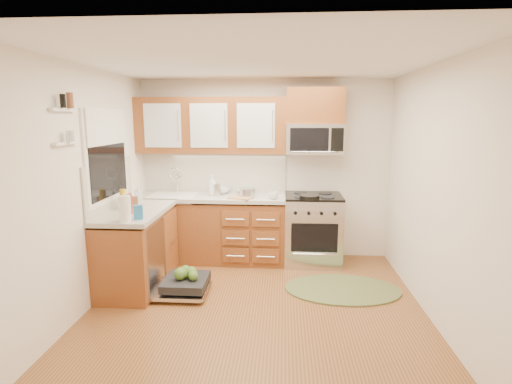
# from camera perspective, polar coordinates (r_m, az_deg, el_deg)

# --- Properties ---
(floor) EXTENTS (3.50, 3.50, 0.00)m
(floor) POSITION_cam_1_polar(r_m,az_deg,el_deg) (4.38, 0.01, -16.31)
(floor) COLOR brown
(floor) RESTS_ON ground
(ceiling) EXTENTS (3.50, 3.50, 0.00)m
(ceiling) POSITION_cam_1_polar(r_m,az_deg,el_deg) (3.94, 0.01, 18.16)
(ceiling) COLOR white
(ceiling) RESTS_ON ground
(wall_back) EXTENTS (3.50, 0.04, 2.50)m
(wall_back) POSITION_cam_1_polar(r_m,az_deg,el_deg) (5.70, 1.23, 3.22)
(wall_back) COLOR silver
(wall_back) RESTS_ON ground
(wall_front) EXTENTS (3.50, 0.04, 2.50)m
(wall_front) POSITION_cam_1_polar(r_m,az_deg,el_deg) (2.28, -3.07, -8.09)
(wall_front) COLOR silver
(wall_front) RESTS_ON ground
(wall_left) EXTENTS (0.04, 3.50, 2.50)m
(wall_left) POSITION_cam_1_polar(r_m,az_deg,el_deg) (4.45, -23.10, 0.28)
(wall_left) COLOR silver
(wall_left) RESTS_ON ground
(wall_right) EXTENTS (0.04, 3.50, 2.50)m
(wall_right) POSITION_cam_1_polar(r_m,az_deg,el_deg) (4.23, 24.38, -0.31)
(wall_right) COLOR silver
(wall_right) RESTS_ON ground
(base_cabinet_back) EXTENTS (2.05, 0.60, 0.85)m
(base_cabinet_back) POSITION_cam_1_polar(r_m,az_deg,el_deg) (5.66, -6.34, -5.45)
(base_cabinet_back) COLOR brown
(base_cabinet_back) RESTS_ON ground
(base_cabinet_left) EXTENTS (0.60, 1.25, 0.85)m
(base_cabinet_left) POSITION_cam_1_polar(r_m,az_deg,el_deg) (4.99, -16.57, -8.03)
(base_cabinet_left) COLOR brown
(base_cabinet_left) RESTS_ON ground
(countertop_back) EXTENTS (2.07, 0.64, 0.05)m
(countertop_back) POSITION_cam_1_polar(r_m,az_deg,el_deg) (5.53, -6.46, -0.74)
(countertop_back) COLOR beige
(countertop_back) RESTS_ON base_cabinet_back
(countertop_left) EXTENTS (0.64, 1.27, 0.05)m
(countertop_left) POSITION_cam_1_polar(r_m,az_deg,el_deg) (4.86, -16.75, -2.72)
(countertop_left) COLOR beige
(countertop_left) RESTS_ON base_cabinet_left
(backsplash_back) EXTENTS (2.05, 0.02, 0.57)m
(backsplash_back) POSITION_cam_1_polar(r_m,az_deg,el_deg) (5.77, -6.00, 2.85)
(backsplash_back) COLOR beige
(backsplash_back) RESTS_ON ground
(backsplash_left) EXTENTS (0.02, 1.25, 0.57)m
(backsplash_left) POSITION_cam_1_polar(r_m,az_deg,el_deg) (4.92, -20.16, 0.91)
(backsplash_left) COLOR beige
(backsplash_left) RESTS_ON ground
(upper_cabinets) EXTENTS (2.05, 0.35, 0.75)m
(upper_cabinets) POSITION_cam_1_polar(r_m,az_deg,el_deg) (5.56, -6.42, 9.43)
(upper_cabinets) COLOR brown
(upper_cabinets) RESTS_ON ground
(cabinet_over_mw) EXTENTS (0.76, 0.35, 0.47)m
(cabinet_over_mw) POSITION_cam_1_polar(r_m,az_deg,el_deg) (5.49, 8.45, 12.08)
(cabinet_over_mw) COLOR brown
(cabinet_over_mw) RESTS_ON ground
(range) EXTENTS (0.76, 0.64, 0.95)m
(range) POSITION_cam_1_polar(r_m,az_deg,el_deg) (5.55, 8.10, -5.27)
(range) COLOR silver
(range) RESTS_ON ground
(microwave) EXTENTS (0.76, 0.38, 0.40)m
(microwave) POSITION_cam_1_polar(r_m,az_deg,el_deg) (5.47, 8.34, 7.53)
(microwave) COLOR silver
(microwave) RESTS_ON ground
(sink) EXTENTS (0.62, 0.50, 0.26)m
(sink) POSITION_cam_1_polar(r_m,az_deg,el_deg) (5.65, -11.72, -1.69)
(sink) COLOR white
(sink) RESTS_ON ground
(dishwasher) EXTENTS (0.70, 0.60, 0.20)m
(dishwasher) POSITION_cam_1_polar(r_m,az_deg,el_deg) (4.73, -10.45, -13.00)
(dishwasher) COLOR silver
(dishwasher) RESTS_ON ground
(window) EXTENTS (0.03, 1.05, 1.05)m
(window) POSITION_cam_1_polar(r_m,az_deg,el_deg) (4.85, -20.53, 4.82)
(window) COLOR white
(window) RESTS_ON ground
(window_blind) EXTENTS (0.02, 0.96, 0.40)m
(window_blind) POSITION_cam_1_polar(r_m,az_deg,el_deg) (4.82, -20.52, 8.73)
(window_blind) COLOR white
(window_blind) RESTS_ON ground
(shelf_upper) EXTENTS (0.04, 0.40, 0.03)m
(shelf_upper) POSITION_cam_1_polar(r_m,az_deg,el_deg) (4.07, -25.79, 10.53)
(shelf_upper) COLOR white
(shelf_upper) RESTS_ON ground
(shelf_lower) EXTENTS (0.04, 0.40, 0.03)m
(shelf_lower) POSITION_cam_1_polar(r_m,az_deg,el_deg) (4.07, -25.45, 6.32)
(shelf_lower) COLOR white
(shelf_lower) RESTS_ON ground
(rug) EXTENTS (1.53, 1.21, 0.02)m
(rug) POSITION_cam_1_polar(r_m,az_deg,el_deg) (4.90, 12.26, -13.41)
(rug) COLOR brown
(rug) RESTS_ON ground
(skillet) EXTENTS (0.28, 0.28, 0.05)m
(skillet) POSITION_cam_1_polar(r_m,az_deg,el_deg) (5.19, 7.64, -0.70)
(skillet) COLOR black
(skillet) RESTS_ON range
(stock_pot) EXTENTS (0.22, 0.22, 0.13)m
(stock_pot) POSITION_cam_1_polar(r_m,az_deg,el_deg) (5.33, -1.26, -0.14)
(stock_pot) COLOR silver
(stock_pot) RESTS_ON countertop_back
(cutting_board) EXTENTS (0.36, 0.30, 0.02)m
(cutting_board) POSITION_cam_1_polar(r_m,az_deg,el_deg) (5.29, -2.18, -0.82)
(cutting_board) COLOR tan
(cutting_board) RESTS_ON countertop_back
(canister) EXTENTS (0.11, 0.11, 0.17)m
(canister) POSITION_cam_1_polar(r_m,az_deg,el_deg) (5.49, -5.62, 0.32)
(canister) COLOR silver
(canister) RESTS_ON countertop_back
(paper_towel_roll) EXTENTS (0.15, 0.15, 0.27)m
(paper_towel_roll) POSITION_cam_1_polar(r_m,az_deg,el_deg) (4.30, -18.24, -2.30)
(paper_towel_roll) COLOR white
(paper_towel_roll) RESTS_ON countertop_left
(mustard_bottle) EXTENTS (0.08, 0.08, 0.23)m
(mustard_bottle) POSITION_cam_1_polar(r_m,az_deg,el_deg) (4.90, -18.43, -1.00)
(mustard_bottle) COLOR yellow
(mustard_bottle) RESTS_ON countertop_left
(red_bottle) EXTENTS (0.08, 0.08, 0.23)m
(red_bottle) POSITION_cam_1_polar(r_m,az_deg,el_deg) (4.63, -17.60, -1.66)
(red_bottle) COLOR #B11E0E
(red_bottle) RESTS_ON countertop_left
(wooden_box) EXTENTS (0.15, 0.13, 0.12)m
(wooden_box) POSITION_cam_1_polar(r_m,az_deg,el_deg) (5.01, -17.20, -1.34)
(wooden_box) COLOR brown
(wooden_box) RESTS_ON countertop_left
(blue_carton) EXTENTS (0.11, 0.08, 0.15)m
(blue_carton) POSITION_cam_1_polar(r_m,az_deg,el_deg) (4.38, -16.47, -2.79)
(blue_carton) COLOR #246EAB
(blue_carton) RESTS_ON countertop_left
(bowl_a) EXTENTS (0.28, 0.28, 0.06)m
(bowl_a) POSITION_cam_1_polar(r_m,az_deg,el_deg) (5.62, -1.44, 0.05)
(bowl_a) COLOR #999999
(bowl_a) RESTS_ON countertop_back
(bowl_b) EXTENTS (0.31, 0.31, 0.08)m
(bowl_b) POSITION_cam_1_polar(r_m,az_deg,el_deg) (5.66, -5.03, 0.21)
(bowl_b) COLOR #999999
(bowl_b) RESTS_ON countertop_back
(cup) EXTENTS (0.14, 0.14, 0.10)m
(cup) POSITION_cam_1_polar(r_m,az_deg,el_deg) (5.24, 2.49, -0.47)
(cup) COLOR #999999
(cup) RESTS_ON countertop_back
(soap_bottle_a) EXTENTS (0.13, 0.13, 0.28)m
(soap_bottle_a) POSITION_cam_1_polar(r_m,az_deg,el_deg) (5.50, -6.24, 0.93)
(soap_bottle_a) COLOR #999999
(soap_bottle_a) RESTS_ON countertop_back
(soap_bottle_b) EXTENTS (0.11, 0.11, 0.19)m
(soap_bottle_b) POSITION_cam_1_polar(r_m,az_deg,el_deg) (5.37, -16.46, -0.15)
(soap_bottle_b) COLOR #999999
(soap_bottle_b) RESTS_ON countertop_left
(soap_bottle_c) EXTENTS (0.15, 0.15, 0.16)m
(soap_bottle_c) POSITION_cam_1_polar(r_m,az_deg,el_deg) (5.15, -17.41, -0.81)
(soap_bottle_c) COLOR #999999
(soap_bottle_c) RESTS_ON countertop_left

